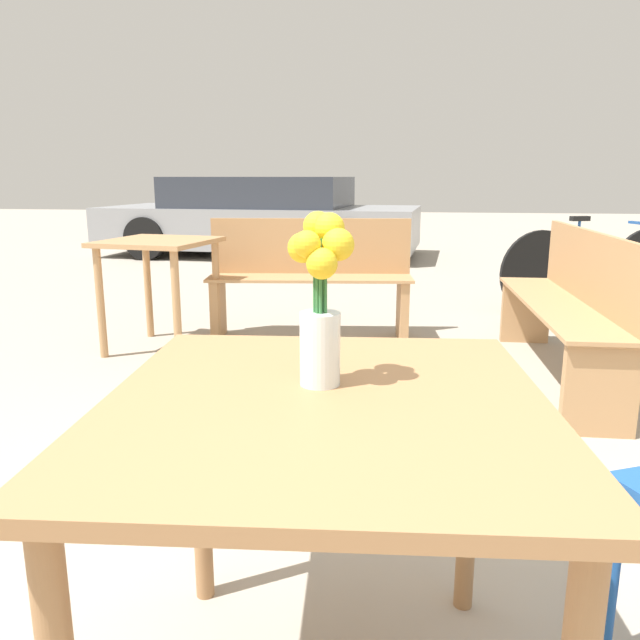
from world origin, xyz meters
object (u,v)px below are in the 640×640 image
parked_car (261,218)px  table_back (159,261)px  table_front (326,447)px  flower_vase (320,302)px  bench_near (572,299)px  bicycle (595,269)px  bench_middle (310,275)px

parked_car → table_back: bearing=-84.0°
table_front → flower_vase: (-0.02, 0.07, 0.27)m
bench_near → bicycle: size_ratio=1.08×
flower_vase → table_back: size_ratio=0.44×
bench_near → bench_middle: 1.80m
table_front → table_back: (-1.48, 2.79, -0.03)m
bench_near → bench_middle: size_ratio=1.20×
table_front → bench_middle: bearing=99.5°
table_back → parked_car: size_ratio=0.16×
bench_middle → bench_near: bearing=-26.1°
bench_near → table_back: (-2.55, 0.29, 0.13)m
flower_vase → bench_near: size_ratio=0.19×
bench_middle → table_back: (-0.93, -0.51, 0.15)m
table_front → bench_near: (1.07, 2.51, -0.16)m
table_front → bicycle: bicycle is taller
bench_near → bicycle: bench_near is taller
flower_vase → bicycle: (1.75, 4.38, -0.53)m
bench_middle → parked_car: bearing=107.4°
table_front → bench_middle: 3.35m
table_back → parked_car: (-0.55, 5.21, -0.04)m
bench_near → table_back: bearing=173.6°
bench_near → parked_car: 6.31m
flower_vase → bench_near: 2.70m
bench_middle → parked_car: parked_car is taller
table_back → bicycle: size_ratio=0.47×
table_front → bicycle: (1.73, 4.46, -0.26)m
bicycle → parked_car: parked_car is taller
table_front → flower_vase: flower_vase is taller
parked_car → table_front: bearing=-75.8°
table_front → parked_car: (-2.02, 8.00, -0.08)m
bench_near → bicycle: bearing=71.2°
table_back → flower_vase: bearing=-61.8°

